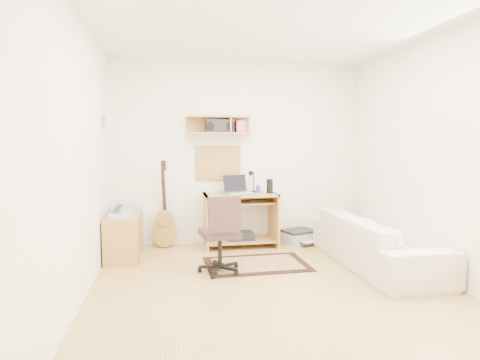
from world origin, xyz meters
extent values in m
cube|color=tan|center=(0.00, 0.00, -0.01)|extent=(3.60, 4.00, 0.01)
cube|color=white|center=(0.00, 0.00, 2.60)|extent=(3.60, 4.00, 0.01)
cube|color=white|center=(0.00, 2.00, 1.30)|extent=(3.60, 0.01, 2.60)
cube|color=white|center=(-1.80, 0.00, 1.30)|extent=(0.01, 4.00, 2.60)
cube|color=white|center=(1.80, 0.00, 1.30)|extent=(0.01, 4.00, 2.60)
cube|color=#C28844|center=(-0.30, 1.88, 1.70)|extent=(0.90, 0.25, 0.26)
cube|color=tan|center=(-0.30, 1.98, 1.17)|extent=(0.64, 0.03, 0.49)
cube|color=#4C8CBF|center=(-1.79, 1.50, 1.72)|extent=(0.02, 0.20, 0.15)
cylinder|color=black|center=(0.39, 1.68, 0.85)|extent=(0.09, 0.09, 0.20)
cylinder|color=#3844A9|center=(0.25, 1.83, 0.80)|extent=(0.07, 0.07, 0.09)
cube|color=black|center=(-0.29, 1.87, 1.68)|extent=(0.38, 0.18, 0.20)
cube|color=tan|center=(0.01, 0.83, 0.01)|extent=(1.22, 0.83, 0.02)
cube|color=#C28844|center=(-1.58, 1.47, 0.28)|extent=(0.40, 0.90, 0.55)
cube|color=#B2B5BA|center=(-1.58, 1.47, 0.59)|extent=(0.25, 0.81, 0.07)
cylinder|color=white|center=(-1.65, 1.20, 0.17)|extent=(0.32, 0.32, 0.33)
cube|color=#A5A8AA|center=(0.85, 1.77, 0.09)|extent=(0.59, 0.53, 0.18)
imported|color=beige|center=(1.38, 0.54, 0.39)|extent=(0.59, 2.01, 0.79)
camera|label=1|loc=(-1.02, -3.75, 1.44)|focal=30.13mm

